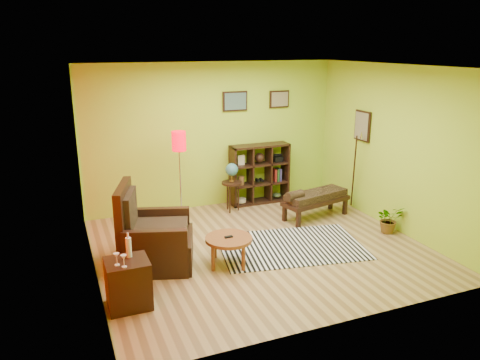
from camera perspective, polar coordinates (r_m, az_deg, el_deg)
name	(u,v)px	position (r m, az deg, el deg)	size (l,w,h in m)	color
ground	(260,247)	(7.51, 2.44, -8.22)	(5.00, 5.00, 0.00)	#A88553
room_shell	(255,136)	(6.94, 1.87, 5.37)	(5.04, 4.54, 2.82)	#A5CD2E
zebra_rug	(291,246)	(7.58, 6.25, -8.02)	(2.25, 1.46, 0.01)	white
coffee_table	(229,241)	(6.83, -1.39, -7.46)	(0.68, 0.68, 0.44)	brown
armchair	(152,241)	(6.95, -10.64, -7.27)	(1.24, 1.23, 1.22)	black
side_cabinet	(128,283)	(5.99, -13.48, -12.13)	(0.51, 0.47, 0.92)	black
floor_lamp	(179,149)	(8.19, -7.43, 3.72)	(0.25, 0.25, 1.67)	silver
globe_table	(232,175)	(8.86, -1.01, 0.60)	(0.39, 0.39, 0.95)	black
cube_shelf	(260,174)	(9.40, 2.47, 0.77)	(1.20, 0.35, 1.20)	black
bench	(314,198)	(8.70, 9.06, -2.16)	(1.39, 0.75, 0.61)	black
potted_plant	(389,222)	(8.40, 17.67, -4.90)	(0.43, 0.48, 0.37)	#26661E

